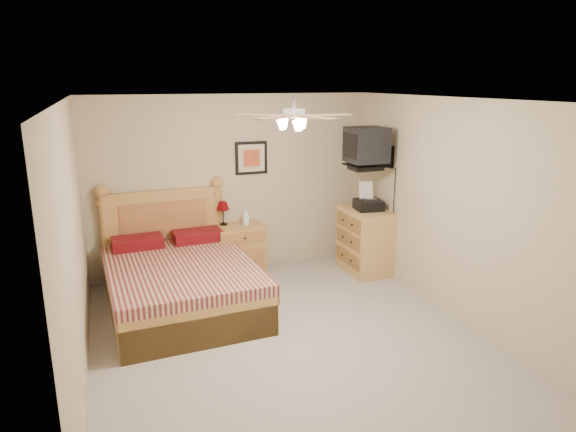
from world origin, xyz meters
The scene contains 17 objects.
floor centered at (0.00, 0.00, 0.00)m, with size 4.50×4.50×0.00m, color #9D978D.
ceiling centered at (0.00, 0.00, 2.50)m, with size 4.00×4.50×0.04m, color white.
wall_back centered at (0.00, 2.25, 1.25)m, with size 4.00×0.04×2.50m, color #BCAA8B.
wall_front centered at (0.00, -2.25, 1.25)m, with size 4.00×0.04×2.50m, color #BCAA8B.
wall_left centered at (-2.00, 0.00, 1.25)m, with size 0.04×4.50×2.50m, color #BCAA8B.
wall_right centered at (2.00, 0.00, 1.25)m, with size 0.04×4.50×2.50m, color #BCAA8B.
bed centered at (-0.94, 1.12, 0.70)m, with size 1.64×2.15×1.39m, color #B0783F, non-canonical shape.
nightstand centered at (0.00, 2.00, 0.36)m, with size 0.67×0.50×0.72m, color #BB7D46.
table_lamp centered at (-0.19, 2.10, 0.89)m, with size 0.18×0.18×0.34m, color #60060C, non-canonical shape.
lotion_bottle centered at (0.11, 1.99, 0.84)m, with size 0.09×0.09×0.24m, color white.
framed_picture centered at (0.27, 2.23, 1.62)m, with size 0.46×0.04×0.46m, color black.
dresser centered at (1.73, 1.50, 0.46)m, with size 0.54×0.78×0.93m, color tan.
fax_machine centered at (1.73, 1.46, 1.11)m, with size 0.36×0.38×0.38m, color black, non-canonical shape.
magazine_lower centered at (1.74, 1.72, 0.94)m, with size 0.21×0.29×0.03m, color beige.
magazine_upper centered at (1.76, 1.73, 0.96)m, with size 0.17×0.24×0.02m, color tan.
wall_tv centered at (1.75, 1.34, 1.81)m, with size 0.56×0.46×0.58m, color black, non-canonical shape.
ceiling_fan centered at (0.00, -0.20, 2.36)m, with size 1.14×1.14×0.28m, color white, non-canonical shape.
Camera 1 is at (-1.69, -4.68, 2.68)m, focal length 32.00 mm.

